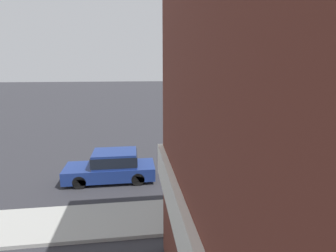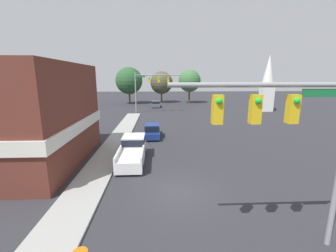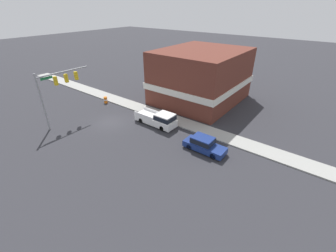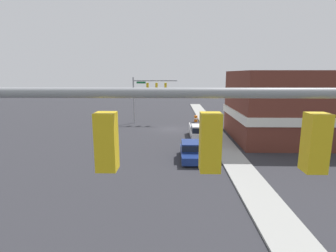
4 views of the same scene
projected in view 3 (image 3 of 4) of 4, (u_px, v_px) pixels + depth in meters
name	position (u px, v px, depth m)	size (l,w,h in m)	color
ground_plane	(111.00, 122.00, 29.93)	(200.00, 200.00, 0.00)	#2D2D33
sidewalk_curb	(141.00, 108.00, 33.86)	(2.40, 60.00, 0.14)	#9E9E99
near_signal_assembly	(57.00, 85.00, 27.42)	(6.84, 0.49, 7.10)	gray
car_lead	(204.00, 144.00, 23.89)	(1.75, 4.57, 1.58)	black
pickup_truck_parked	(159.00, 119.00, 28.82)	(1.97, 5.73, 1.87)	black
construction_barrel	(106.00, 100.00, 35.51)	(0.55, 0.55, 1.02)	orange
corner_brick_building	(201.00, 77.00, 35.16)	(13.92, 11.80, 7.94)	brown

